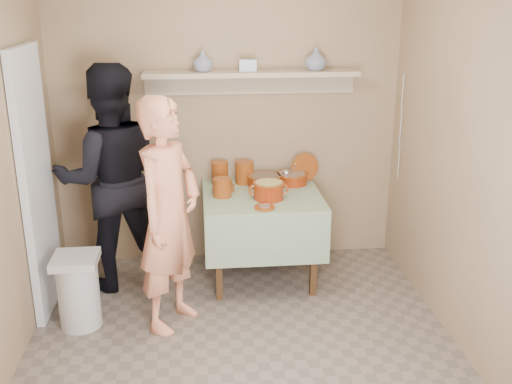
{
  "coord_description": "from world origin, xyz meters",
  "views": [
    {
      "loc": [
        -0.27,
        -3.4,
        2.36
      ],
      "look_at": [
        0.15,
        0.75,
        0.95
      ],
      "focal_mm": 42.0,
      "sensor_mm": 36.0,
      "label": 1
    }
  ],
  "objects": [
    {
      "name": "propped_lid",
      "position": [
        0.66,
        1.58,
        0.88
      ],
      "size": [
        0.26,
        0.11,
        0.25
      ],
      "primitive_type": "cylinder",
      "rotation": [
        1.42,
        0.0,
        0.24
      ],
      "color": "maroon",
      "rests_on": "serving_table"
    },
    {
      "name": "serving_table",
      "position": [
        0.25,
        1.28,
        0.64
      ],
      "size": [
        0.97,
        0.97,
        0.76
      ],
      "color": "#4C2D16",
      "rests_on": "ground"
    },
    {
      "name": "ladle",
      "position": [
        0.49,
        1.46,
        0.87
      ],
      "size": [
        0.08,
        0.26,
        0.19
      ],
      "color": "silver",
      "rests_on": "cazuela_meat_b"
    },
    {
      "name": "vase_right",
      "position": [
        0.74,
        1.61,
        1.82
      ],
      "size": [
        0.19,
        0.19,
        0.19
      ],
      "primitive_type": "imported",
      "rotation": [
        0.0,
        0.0,
        -0.02
      ],
      "color": "navy",
      "rests_on": "wall_shelf"
    },
    {
      "name": "cazuela_rice",
      "position": [
        0.29,
        1.12,
        0.85
      ],
      "size": [
        0.33,
        0.25,
        0.14
      ],
      "color": "maroon",
      "rests_on": "serving_table"
    },
    {
      "name": "ceramic_box",
      "position": [
        0.17,
        1.6,
        1.77
      ],
      "size": [
        0.15,
        0.11,
        0.1
      ],
      "primitive_type": "cube",
      "rotation": [
        0.0,
        0.0,
        -0.06
      ],
      "color": "navy",
      "rests_on": "wall_shelf"
    },
    {
      "name": "cazuela_meat_a",
      "position": [
        0.29,
        1.46,
        0.82
      ],
      "size": [
        0.3,
        0.3,
        0.1
      ],
      "color": "maroon",
      "rests_on": "serving_table"
    },
    {
      "name": "cazuela_meat_b",
      "position": [
        0.54,
        1.5,
        0.82
      ],
      "size": [
        0.28,
        0.28,
        0.1
      ],
      "color": "maroon",
      "rests_on": "serving_table"
    },
    {
      "name": "trash_bin",
      "position": [
        -1.17,
        0.61,
        0.28
      ],
      "size": [
        0.32,
        0.32,
        0.56
      ],
      "color": "silver",
      "rests_on": "ground"
    },
    {
      "name": "front_plate",
      "position": [
        0.23,
        0.9,
        0.77
      ],
      "size": [
        0.16,
        0.16,
        0.03
      ],
      "color": "maroon",
      "rests_on": "serving_table"
    },
    {
      "name": "plate_stack_a",
      "position": [
        -0.08,
        1.58,
        0.86
      ],
      "size": [
        0.15,
        0.15,
        0.19
      ],
      "primitive_type": "cylinder",
      "color": "maroon",
      "rests_on": "serving_table"
    },
    {
      "name": "empty_bowl",
      "position": [
        -0.07,
        1.35,
        0.79
      ],
      "size": [
        0.19,
        0.19,
        0.05
      ],
      "primitive_type": "cylinder",
      "color": "maroon",
      "rests_on": "serving_table"
    },
    {
      "name": "wall_shelf",
      "position": [
        0.2,
        1.65,
        1.67
      ],
      "size": [
        1.8,
        0.25,
        0.21
      ],
      "color": "tan",
      "rests_on": "room_shell"
    },
    {
      "name": "plate_stack_b",
      "position": [
        0.13,
        1.56,
        0.86
      ],
      "size": [
        0.16,
        0.16,
        0.19
      ],
      "primitive_type": "cylinder",
      "color": "maroon",
      "rests_on": "serving_table"
    },
    {
      "name": "vase_left",
      "position": [
        -0.2,
        1.61,
        1.81
      ],
      "size": [
        0.23,
        0.23,
        0.17
      ],
      "primitive_type": "imported",
      "rotation": [
        0.0,
        0.0,
        0.72
      ],
      "color": "navy",
      "rests_on": "wall_shelf"
    },
    {
      "name": "bowl_stack",
      "position": [
        -0.08,
        1.22,
        0.84
      ],
      "size": [
        0.15,
        0.15,
        0.15
      ],
      "primitive_type": "cylinder",
      "color": "maroon",
      "rests_on": "serving_table"
    },
    {
      "name": "electrical_cord",
      "position": [
        1.47,
        1.48,
        1.25
      ],
      "size": [
        0.01,
        0.05,
        0.9
      ],
      "color": "silver",
      "rests_on": "wall_shelf"
    },
    {
      "name": "room_shell",
      "position": [
        0.0,
        0.0,
        1.61
      ],
      "size": [
        3.04,
        3.54,
        2.62
      ],
      "color": "#A08362",
      "rests_on": "ground"
    },
    {
      "name": "tile_panel",
      "position": [
        -1.46,
        0.95,
        1.0
      ],
      "size": [
        0.06,
        0.7,
        2.0
      ],
      "primitive_type": "cube",
      "color": "silver",
      "rests_on": "ground"
    },
    {
      "name": "ground",
      "position": [
        0.0,
        0.0,
        0.0
      ],
      "size": [
        3.5,
        3.5,
        0.0
      ],
      "primitive_type": "plane",
      "color": "#74655B",
      "rests_on": "ground"
    },
    {
      "name": "person_helper",
      "position": [
        -0.97,
        1.29,
        0.92
      ],
      "size": [
        1.02,
        0.86,
        1.84
      ],
      "primitive_type": "imported",
      "rotation": [
        0.0,
        0.0,
        -2.94
      ],
      "color": "black",
      "rests_on": "ground"
    },
    {
      "name": "person_cook",
      "position": [
        -0.48,
        0.59,
        0.85
      ],
      "size": [
        0.67,
        0.74,
        1.7
      ],
      "primitive_type": "imported",
      "rotation": [
        0.0,
        0.0,
        1.03
      ],
      "color": "#EA8A65",
      "rests_on": "ground"
    }
  ]
}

